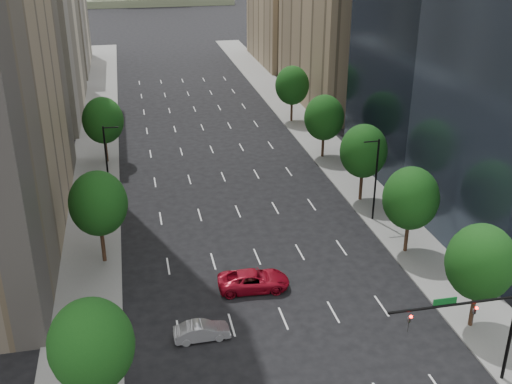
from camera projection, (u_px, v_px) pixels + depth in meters
sidewalk_left at (91, 224)px, 63.98m from camera, size 6.00×200.00×0.15m
sidewalk_right at (372, 198)px, 69.84m from camera, size 6.00×200.00×0.15m
midrise_cream_left at (23, 2)px, 93.52m from camera, size 14.00×30.00×35.00m
filler_left at (51, 25)px, 126.46m from camera, size 14.00×26.00×18.00m
parking_tan_right at (342, 12)px, 101.31m from camera, size 14.00×30.00×30.00m
filler_right at (290, 24)px, 133.64m from camera, size 14.00×26.00×16.00m
tree_right_1 at (481, 262)px, 45.80m from camera, size 5.20×5.20×8.75m
tree_right_2 at (411, 198)px, 56.58m from camera, size 5.20×5.20×8.61m
tree_right_3 at (364, 151)px, 67.19m from camera, size 5.20×5.20×8.89m
tree_right_4 at (324, 118)px, 79.88m from camera, size 5.20×5.20×8.46m
tree_right_5 at (292, 85)px, 94.06m from camera, size 5.20×5.20×8.75m
tree_left_0 at (91, 345)px, 36.93m from camera, size 5.20×5.20×8.75m
tree_left_1 at (98, 203)px, 54.72m from camera, size 5.20×5.20×8.97m
tree_left_2 at (103, 120)px, 78.07m from camera, size 5.20×5.20×8.68m
streetlight_rn at (375, 178)px, 63.04m from camera, size 1.70×0.20×9.00m
streetlight_ln at (107, 163)px, 66.90m from camera, size 1.70×0.20×9.00m
traffic_signal at (480, 322)px, 40.01m from camera, size 9.12×0.40×7.38m
car_silver at (202, 331)px, 46.43m from camera, size 4.29×1.61×1.40m
car_red_far at (254, 280)px, 52.63m from camera, size 6.28×3.19×1.70m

